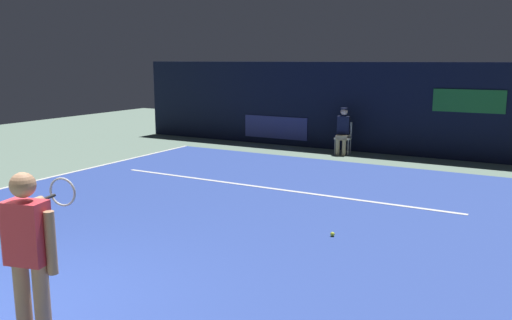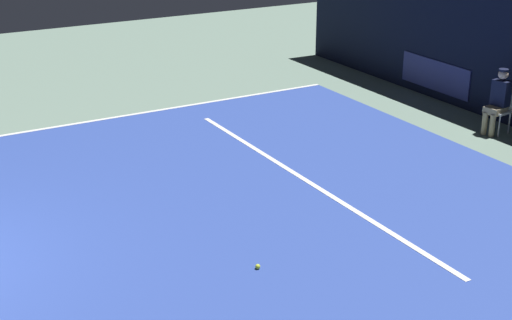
% 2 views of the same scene
% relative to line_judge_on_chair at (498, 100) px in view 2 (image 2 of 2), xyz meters
% --- Properties ---
extents(ground_plane, '(30.07, 30.07, 0.00)m').
position_rel_line_judge_on_chair_xyz_m(ground_plane, '(0.18, -6.62, -0.69)').
color(ground_plane, slate).
extents(court_surface, '(9.91, 11.03, 0.01)m').
position_rel_line_judge_on_chair_xyz_m(court_surface, '(0.18, -6.62, -0.68)').
color(court_surface, '#2D479E').
rests_on(court_surface, ground).
extents(line_sideline_right, '(0.10, 11.03, 0.01)m').
position_rel_line_judge_on_chair_xyz_m(line_sideline_right, '(-4.73, -6.62, -0.67)').
color(line_sideline_right, white).
rests_on(line_sideline_right, court_surface).
extents(line_service, '(7.73, 0.10, 0.01)m').
position_rel_line_judge_on_chair_xyz_m(line_service, '(0.18, -4.69, -0.67)').
color(line_service, white).
rests_on(line_service, court_surface).
extents(line_judge_on_chair, '(0.49, 0.57, 1.32)m').
position_rel_line_judge_on_chair_xyz_m(line_judge_on_chair, '(0.00, 0.00, 0.00)').
color(line_judge_on_chair, white).
rests_on(line_judge_on_chair, ground).
extents(tennis_ball, '(0.07, 0.07, 0.07)m').
position_rel_line_judge_on_chair_xyz_m(tennis_ball, '(2.41, -6.91, -0.64)').
color(tennis_ball, '#CCE033').
rests_on(tennis_ball, court_surface).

